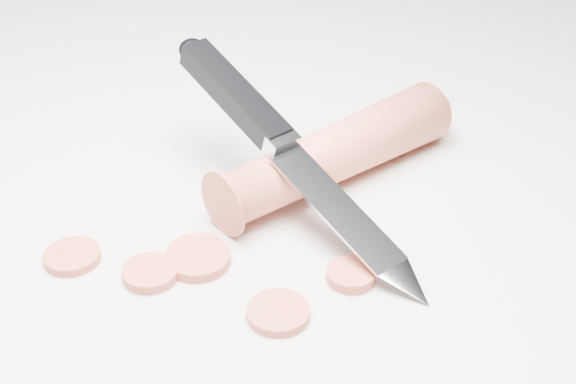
# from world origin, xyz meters

# --- Properties ---
(ground) EXTENTS (2.40, 2.40, 0.00)m
(ground) POSITION_xyz_m (0.00, 0.00, 0.00)
(ground) COLOR silver
(ground) RESTS_ON ground
(carrot) EXTENTS (0.14, 0.19, 0.04)m
(carrot) POSITION_xyz_m (0.06, 0.10, 0.02)
(carrot) COLOR #D85641
(carrot) RESTS_ON ground
(carrot_slice_0) EXTENTS (0.04, 0.04, 0.01)m
(carrot_slice_0) POSITION_xyz_m (0.00, -0.02, 0.00)
(carrot_slice_0) COLOR #C24C38
(carrot_slice_0) RESTS_ON ground
(carrot_slice_1) EXTENTS (0.04, 0.04, 0.01)m
(carrot_slice_1) POSITION_xyz_m (0.07, -0.05, 0.00)
(carrot_slice_1) COLOR #C24C38
(carrot_slice_1) RESTS_ON ground
(carrot_slice_2) EXTENTS (0.03, 0.03, 0.01)m
(carrot_slice_2) POSITION_xyz_m (-0.02, -0.04, 0.00)
(carrot_slice_2) COLOR #C24C38
(carrot_slice_2) RESTS_ON ground
(carrot_slice_3) EXTENTS (0.03, 0.03, 0.01)m
(carrot_slice_3) POSITION_xyz_m (0.10, -0.01, 0.00)
(carrot_slice_3) COLOR #C24C38
(carrot_slice_3) RESTS_ON ground
(carrot_slice_4) EXTENTS (0.04, 0.04, 0.01)m
(carrot_slice_4) POSITION_xyz_m (0.01, -0.02, 0.00)
(carrot_slice_4) COLOR #C24C38
(carrot_slice_4) RESTS_ON ground
(carrot_slice_5) EXTENTS (0.03, 0.03, 0.01)m
(carrot_slice_5) POSITION_xyz_m (-0.07, -0.04, 0.00)
(carrot_slice_5) COLOR #C24C38
(carrot_slice_5) RESTS_ON ground
(kitchen_knife) EXTENTS (0.22, 0.16, 0.09)m
(kitchen_knife) POSITION_xyz_m (0.05, 0.05, 0.05)
(kitchen_knife) COLOR silver
(kitchen_knife) RESTS_ON ground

